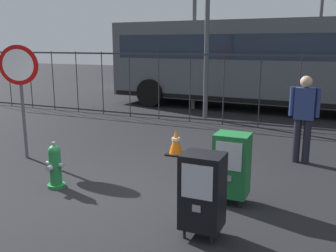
{
  "coord_description": "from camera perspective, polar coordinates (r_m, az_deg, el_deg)",
  "views": [
    {
      "loc": [
        2.75,
        -4.37,
        2.25
      ],
      "look_at": [
        0.3,
        1.2,
        0.9
      ],
      "focal_mm": 39.8,
      "sensor_mm": 36.0,
      "label": 1
    }
  ],
  "objects": [
    {
      "name": "ground_plane",
      "position": [
        5.63,
        -7.88,
        -11.17
      ],
      "size": [
        60.0,
        60.0,
        0.0
      ],
      "primitive_type": "plane",
      "color": "black"
    },
    {
      "name": "bus_far",
      "position": [
        18.18,
        10.06,
        10.61
      ],
      "size": [
        10.65,
        3.37,
        3.0
      ],
      "rotation": [
        0.0,
        0.0,
        0.07
      ],
      "color": "beige",
      "rests_on": "ground_plane"
    },
    {
      "name": "newspaper_box_primary",
      "position": [
        4.42,
        5.3,
        -9.87
      ],
      "size": [
        0.48,
        0.42,
        1.02
      ],
      "color": "black",
      "rests_on": "ground_plane"
    },
    {
      "name": "pedestrian",
      "position": [
        7.47,
        20.07,
        1.7
      ],
      "size": [
        0.55,
        0.22,
        1.67
      ],
      "color": "black",
      "rests_on": "ground_plane"
    },
    {
      "name": "traffic_cone",
      "position": [
        7.68,
        1.22,
        -2.53
      ],
      "size": [
        0.36,
        0.36,
        0.53
      ],
      "color": "black",
      "rests_on": "ground_plane"
    },
    {
      "name": "stop_sign",
      "position": [
        7.76,
        -21.74,
        6.83
      ],
      "size": [
        0.71,
        0.31,
        2.23
      ],
      "color": "#4C4F54",
      "rests_on": "ground_plane"
    },
    {
      "name": "fire_hydrant",
      "position": [
        6.2,
        -16.91,
        -5.89
      ],
      "size": [
        0.33,
        0.32,
        0.75
      ],
      "color": "#1E7238",
      "rests_on": "ground_plane"
    },
    {
      "name": "newspaper_box_secondary",
      "position": [
        5.39,
        9.74,
        -5.84
      ],
      "size": [
        0.48,
        0.42,
        1.02
      ],
      "color": "black",
      "rests_on": "ground_plane"
    },
    {
      "name": "bus_near",
      "position": [
        13.32,
        14.11,
        9.8
      ],
      "size": [
        10.61,
        3.17,
        3.0
      ],
      "rotation": [
        0.0,
        0.0,
        -0.05
      ],
      "color": "#4C5156",
      "rests_on": "ground_plane"
    },
    {
      "name": "fence_barrier",
      "position": [
        10.55,
        8.5,
        5.66
      ],
      "size": [
        18.03,
        0.04,
        2.0
      ],
      "color": "#2D2D33",
      "rests_on": "ground_plane"
    }
  ]
}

